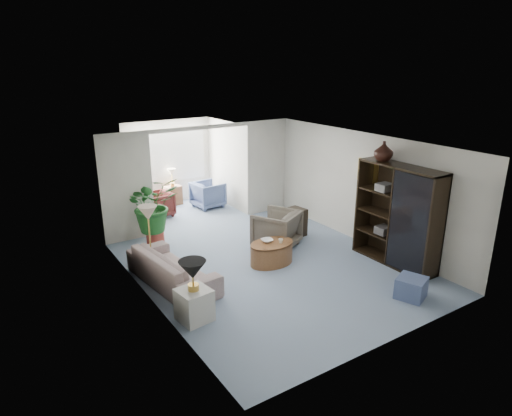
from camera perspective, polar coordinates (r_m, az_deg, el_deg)
floor at (r=9.12m, az=2.07°, el=-7.58°), size 6.00×6.00×0.00m
sunroom_floor at (r=12.45m, az=-8.81°, el=-0.55°), size 2.60×2.60×0.00m
back_pier_left at (r=10.47m, az=-16.10°, el=2.46°), size 1.20×0.12×2.50m
back_pier_right at (r=12.07m, az=1.36°, el=5.24°), size 1.20×0.12×2.50m
back_header at (r=10.90m, az=-7.00°, el=10.12°), size 2.60×0.12×0.10m
window_pane at (r=13.05m, az=-11.10°, el=6.57°), size 2.20×0.02×1.50m
window_blinds at (r=13.02m, az=-11.05°, el=6.55°), size 2.20×0.02×1.50m
framed_picture at (r=10.03m, az=14.15°, el=4.61°), size 0.04×0.50×0.40m
sofa at (r=8.53m, az=-10.60°, el=-7.52°), size 1.09×2.22×0.62m
end_table at (r=7.38m, az=-7.86°, el=-12.11°), size 0.54×0.54×0.53m
table_lamp at (r=7.09m, az=-8.08°, el=-7.80°), size 0.44×0.44×0.30m
floor_lamp at (r=8.65m, az=-13.60°, el=-0.63°), size 0.36×0.36×0.28m
coffee_table at (r=9.21m, az=2.00°, el=-5.75°), size 1.05×1.05×0.45m
coffee_bowl at (r=9.16m, az=1.40°, el=-4.16°), size 0.26×0.26×0.06m
coffee_cup at (r=9.11m, az=3.16°, el=-4.21°), size 0.10×0.10×0.09m
wingback_chair at (r=9.96m, az=2.62°, el=-2.68°), size 1.21×1.22×0.83m
side_table_dark at (r=10.61m, az=4.75°, el=-1.88°), size 0.60×0.51×0.66m
entertainment_cabinet at (r=9.38m, az=17.55°, el=-0.93°), size 0.49×1.85×2.05m
cabinet_urn at (r=9.38m, az=15.93°, el=6.98°), size 0.38×0.38×0.40m
ottoman at (r=8.43m, az=19.13°, el=-9.56°), size 0.61×0.61×0.37m
plant_pot at (r=10.42m, az=-12.68°, el=-3.66°), size 0.40×0.40×0.32m
house_plant at (r=10.16m, az=-12.99°, el=0.46°), size 1.13×0.98×1.25m
sunroom_chair_blue at (r=12.74m, az=-6.12°, el=1.73°), size 0.87×0.85×0.73m
sunroom_chair_maroon at (r=12.19m, az=-12.40°, el=0.44°), size 0.79×0.77×0.66m
sunroom_table at (r=13.13m, az=-10.52°, el=1.61°), size 0.48×0.39×0.55m
shelf_clutter at (r=9.40m, az=17.12°, el=-1.41°), size 0.30×1.11×1.06m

